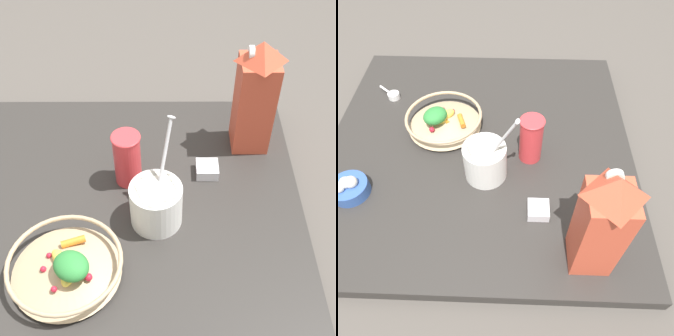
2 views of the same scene
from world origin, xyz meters
The scene contains 7 objects.
ground_plane centered at (0.00, 0.00, 0.00)m, with size 6.00×6.00×0.00m, color #4C4742.
countertop centered at (0.00, 0.00, 0.02)m, with size 0.93×0.93×0.04m.
fruit_bowl centered at (0.12, -0.07, 0.07)m, with size 0.24×0.24×0.09m.
milk_carton centered at (-0.29, 0.36, 0.20)m, with size 0.09×0.09×0.31m.
yogurt_tub centered at (-0.03, 0.12, 0.10)m, with size 0.15×0.12×0.24m.
drinking_cup centered at (-0.16, 0.05, 0.12)m, with size 0.07×0.07×0.14m.
spice_jar centered at (-0.18, 0.24, 0.05)m, with size 0.06×0.06×0.03m.
Camera 1 is at (0.63, 0.14, 0.91)m, focal length 50.00 mm.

